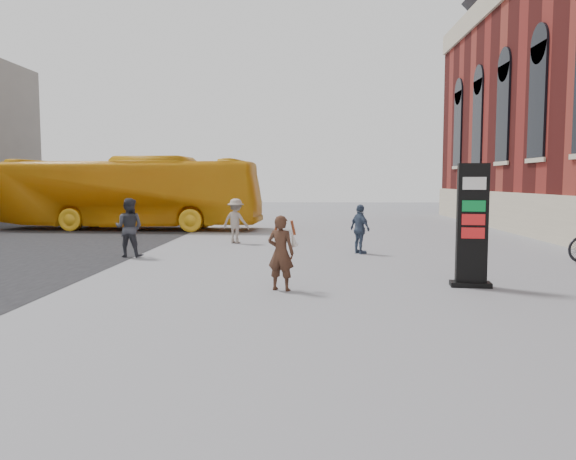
{
  "coord_description": "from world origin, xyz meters",
  "views": [
    {
      "loc": [
        0.3,
        -11.13,
        2.31
      ],
      "look_at": [
        -0.17,
        1.6,
        1.2
      ],
      "focal_mm": 35.0,
      "sensor_mm": 36.0,
      "label": 1
    }
  ],
  "objects_px": {
    "info_pylon": "(472,226)",
    "pedestrian_b": "(236,221)",
    "pedestrian_a": "(129,228)",
    "bus": "(131,193)",
    "woman": "(281,252)",
    "pedestrian_c": "(360,229)"
  },
  "relations": [
    {
      "from": "bus",
      "to": "pedestrian_b",
      "type": "distance_m",
      "value": 8.35
    },
    {
      "from": "info_pylon",
      "to": "pedestrian_a",
      "type": "distance_m",
      "value": 10.09
    },
    {
      "from": "pedestrian_b",
      "to": "pedestrian_c",
      "type": "distance_m",
      "value": 5.22
    },
    {
      "from": "woman",
      "to": "pedestrian_c",
      "type": "relative_size",
      "value": 1.02
    },
    {
      "from": "pedestrian_c",
      "to": "woman",
      "type": "bearing_deg",
      "value": 128.71
    },
    {
      "from": "pedestrian_a",
      "to": "pedestrian_c",
      "type": "height_order",
      "value": "pedestrian_a"
    },
    {
      "from": "info_pylon",
      "to": "pedestrian_a",
      "type": "height_order",
      "value": "info_pylon"
    },
    {
      "from": "info_pylon",
      "to": "woman",
      "type": "xyz_separation_m",
      "value": [
        -4.14,
        -0.56,
        -0.53
      ]
    },
    {
      "from": "bus",
      "to": "pedestrian_b",
      "type": "height_order",
      "value": "bus"
    },
    {
      "from": "woman",
      "to": "pedestrian_b",
      "type": "height_order",
      "value": "pedestrian_b"
    },
    {
      "from": "pedestrian_b",
      "to": "pedestrian_c",
      "type": "xyz_separation_m",
      "value": [
        4.35,
        -2.89,
        -0.04
      ]
    },
    {
      "from": "woman",
      "to": "pedestrian_b",
      "type": "relative_size",
      "value": 0.96
    },
    {
      "from": "pedestrian_c",
      "to": "pedestrian_a",
      "type": "bearing_deg",
      "value": 67.02
    },
    {
      "from": "info_pylon",
      "to": "pedestrian_c",
      "type": "height_order",
      "value": "info_pylon"
    },
    {
      "from": "info_pylon",
      "to": "pedestrian_c",
      "type": "xyz_separation_m",
      "value": [
        -1.92,
        5.54,
        -0.56
      ]
    },
    {
      "from": "info_pylon",
      "to": "bus",
      "type": "relative_size",
      "value": 0.22
    },
    {
      "from": "bus",
      "to": "woman",
      "type": "bearing_deg",
      "value": -148.64
    },
    {
      "from": "info_pylon",
      "to": "woman",
      "type": "bearing_deg",
      "value": -165.34
    },
    {
      "from": "bus",
      "to": "pedestrian_c",
      "type": "bearing_deg",
      "value": -127.58
    },
    {
      "from": "pedestrian_a",
      "to": "pedestrian_b",
      "type": "xyz_separation_m",
      "value": [
        2.75,
        3.92,
        -0.07
      ]
    },
    {
      "from": "pedestrian_c",
      "to": "bus",
      "type": "bearing_deg",
      "value": 17.92
    },
    {
      "from": "info_pylon",
      "to": "pedestrian_b",
      "type": "height_order",
      "value": "info_pylon"
    }
  ]
}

